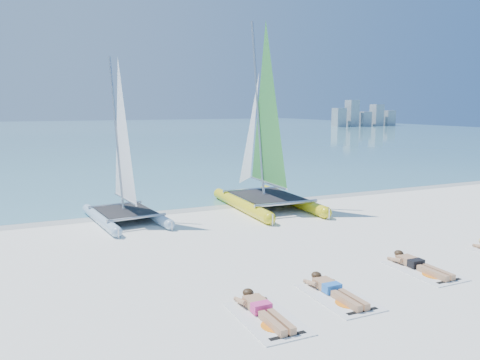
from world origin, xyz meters
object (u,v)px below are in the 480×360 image
object	(u,v)px
sunbather_a	(262,309)
sunbather_b	(333,289)
sunbather_c	(417,264)
towel_b	(338,297)
catamaran_blue	(123,171)
towel_c	(423,271)
catamaran_yellow	(261,146)
towel_a	(267,318)

from	to	relation	value
sunbather_a	sunbather_b	distance (m)	1.79
sunbather_a	sunbather_c	bearing A→B (deg)	8.66
sunbather_a	towel_b	xyz separation A→B (m)	(1.78, 0.06, -0.11)
catamaran_blue	sunbather_b	distance (m)	8.79
sunbather_b	sunbather_c	bearing A→B (deg)	9.13
catamaran_blue	sunbather_b	xyz separation A→B (m)	(2.71, -8.21, -1.60)
catamaran_blue	sunbather_b	world-z (taller)	catamaran_blue
sunbather_a	towel_c	world-z (taller)	sunbather_a
towel_c	catamaran_yellow	bearing A→B (deg)	90.56
sunbather_c	catamaran_blue	bearing A→B (deg)	125.16
sunbather_b	towel_c	xyz separation A→B (m)	(2.76, 0.25, -0.11)
sunbather_a	sunbather_c	size ratio (longest dim) A/B	1.00
towel_b	sunbather_b	size ratio (longest dim) A/B	1.07
towel_a	sunbather_b	xyz separation A→B (m)	(1.78, 0.44, 0.11)
catamaran_blue	sunbather_c	size ratio (longest dim) A/B	3.33
catamaran_blue	towel_a	xyz separation A→B (m)	(0.94, -8.65, -1.70)
catamaran_blue	towel_a	distance (m)	8.87
catamaran_blue	catamaran_yellow	xyz separation A→B (m)	(5.39, 0.35, 0.61)
sunbather_a	sunbather_c	world-z (taller)	same
sunbather_a	sunbather_c	distance (m)	4.59
towel_b	sunbather_b	bearing A→B (deg)	90.00
towel_c	towel_a	bearing A→B (deg)	-171.34
catamaran_blue	towel_b	distance (m)	8.99
catamaran_blue	sunbather_a	world-z (taller)	catamaran_blue
towel_a	catamaran_blue	bearing A→B (deg)	96.20
towel_b	towel_c	bearing A→B (deg)	9.13
catamaran_yellow	towel_b	world-z (taller)	catamaran_yellow
sunbather_a	sunbather_b	size ratio (longest dim) A/B	1.00
catamaran_blue	towel_c	xyz separation A→B (m)	(5.47, -7.96, -1.70)
catamaran_yellow	sunbather_b	world-z (taller)	catamaran_yellow
towel_a	towel_b	bearing A→B (deg)	7.93
towel_a	towel_b	distance (m)	1.79
sunbather_a	sunbather_b	world-z (taller)	same
catamaran_blue	catamaran_yellow	distance (m)	5.44
towel_c	sunbather_c	world-z (taller)	sunbather_c
towel_a	sunbather_c	size ratio (longest dim) A/B	1.07
catamaran_blue	towel_c	size ratio (longest dim) A/B	3.10
towel_c	sunbather_c	xyz separation A→B (m)	(-0.00, 0.19, 0.11)
catamaran_blue	towel_b	bearing A→B (deg)	-78.54
catamaran_blue	towel_c	bearing A→B (deg)	-61.94
catamaran_yellow	towel_c	distance (m)	8.62
towel_b	towel_c	size ratio (longest dim) A/B	1.00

